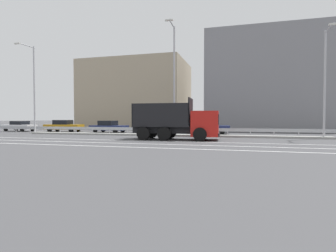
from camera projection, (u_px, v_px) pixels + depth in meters
The scene contains 18 objects.
ground_plane at pixel (154, 138), 23.13m from camera, with size 320.00×320.00×0.00m, color #424244.
lane_strip_0 at pixel (170, 141), 19.63m from camera, with size 54.68×0.16×0.01m, color silver.
lane_strip_1 at pixel (161, 144), 17.42m from camera, with size 54.68×0.16×0.01m, color silver.
lane_strip_2 at pixel (151, 148), 15.34m from camera, with size 54.68×0.16×0.01m, color silver.
median_island at pixel (162, 135), 25.77m from camera, with size 30.07×1.10×0.18m, color gray.
median_guardrail at pixel (165, 130), 26.73m from camera, with size 54.68×0.09×0.78m.
dump_truck at pixel (186, 125), 21.15m from camera, with size 7.08×2.97×3.35m.
median_road_sign at pixel (150, 122), 26.06m from camera, with size 0.73×0.16×2.54m.
street_lamp_0 at pixel (33, 86), 29.23m from camera, with size 0.72×2.28×9.79m.
street_lamp_1 at pixel (174, 76), 25.03m from camera, with size 0.71×2.50×10.54m.
street_lamp_2 at pixel (325, 79), 21.75m from camera, with size 0.71×2.40×9.07m.
parked_car_0 at pixel (19, 126), 35.14m from camera, with size 4.83×2.09×1.37m.
parked_car_1 at pixel (64, 126), 33.63m from camera, with size 4.93×2.06×1.52m.
parked_car_2 at pixel (109, 127), 31.96m from camera, with size 4.57×2.22×1.45m.
parked_car_3 at pixel (154, 128), 30.98m from camera, with size 4.87×1.92×1.22m.
parked_car_4 at pixel (210, 128), 29.20m from camera, with size 4.56×2.30×1.37m.
background_building_0 at pixel (137, 96), 46.92m from camera, with size 17.54×12.17×11.57m, color tan.
background_building_1 at pixel (274, 82), 38.16m from camera, with size 19.08×10.27×13.98m, color gray.
Camera 1 is at (7.21, -21.97, 1.72)m, focal length 28.00 mm.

